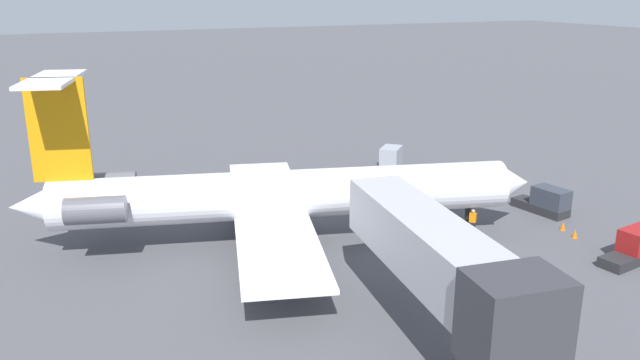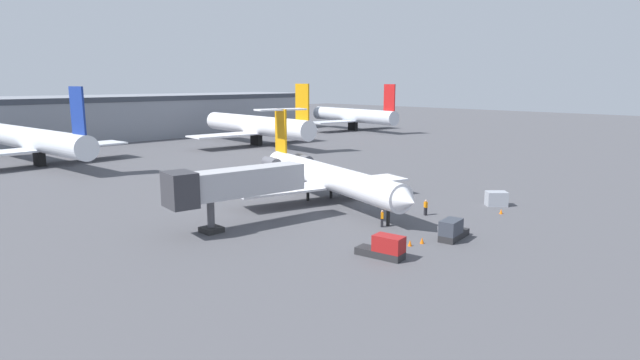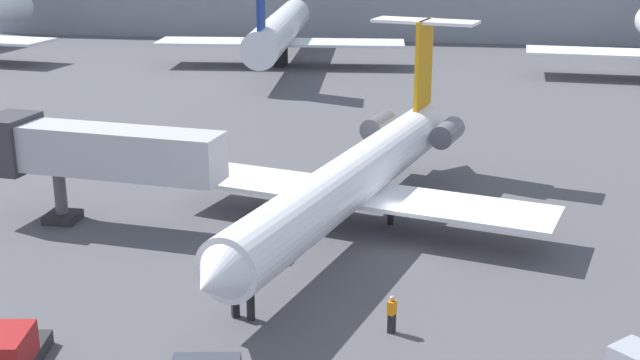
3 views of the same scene
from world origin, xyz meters
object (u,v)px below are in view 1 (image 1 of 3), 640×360
object	(u,v)px
cargo_container_uld	(391,156)
ground_crew_marshaller	(419,191)
traffic_cone_far	(563,226)
baggage_tug_lead	(546,202)
baggage_tug_trailing	(635,247)
traffic_cone_near	(432,169)
regional_jet	(273,194)
jet_bridge	(446,265)
ground_crew_loader	(472,222)
traffic_cone_mid	(575,234)

from	to	relation	value
cargo_container_uld	ground_crew_marshaller	bearing A→B (deg)	161.08
ground_crew_marshaller	traffic_cone_far	bearing A→B (deg)	-147.70
cargo_container_uld	traffic_cone_far	size ratio (longest dim) A/B	4.91
ground_crew_marshaller	baggage_tug_lead	distance (m)	8.78
baggage_tug_trailing	traffic_cone_near	distance (m)	20.19
regional_jet	baggage_tug_trailing	world-z (taller)	regional_jet
ground_crew_marshaller	traffic_cone_near	xyz separation A→B (m)	(6.23, -5.41, -0.58)
jet_bridge	baggage_tug_trailing	world-z (taller)	jet_bridge
jet_bridge	ground_crew_loader	distance (m)	15.21
traffic_cone_mid	traffic_cone_far	size ratio (longest dim) A/B	1.00
jet_bridge	ground_crew_loader	xyz separation A→B (m)	(10.95, -9.96, -3.50)
regional_jet	cargo_container_uld	bearing A→B (deg)	-51.75
cargo_container_uld	traffic_cone_near	distance (m)	3.89
jet_bridge	cargo_container_uld	size ratio (longest dim) A/B	5.26
baggage_tug_lead	traffic_cone_far	xyz separation A→B (m)	(-2.90, 1.23, -0.56)
ground_crew_loader	traffic_cone_far	xyz separation A→B (m)	(-1.77, -5.86, -0.58)
jet_bridge	cargo_container_uld	distance (m)	30.61
baggage_tug_lead	traffic_cone_mid	world-z (taller)	baggage_tug_lead
traffic_cone_near	traffic_cone_far	distance (m)	14.84
baggage_tug_lead	traffic_cone_mid	bearing A→B (deg)	159.80
baggage_tug_trailing	baggage_tug_lead	bearing A→B (deg)	-8.10
traffic_cone_mid	baggage_tug_lead	bearing A→B (deg)	-20.20
baggage_tug_lead	traffic_cone_near	bearing A→B (deg)	6.03
cargo_container_uld	traffic_cone_near	bearing A→B (deg)	-145.55
baggage_tug_trailing	traffic_cone_mid	xyz separation A→B (m)	(4.00, 0.39, -0.56)
ground_crew_loader	traffic_cone_near	xyz separation A→B (m)	(13.07, -5.82, -0.58)
ground_crew_loader	traffic_cone_mid	bearing A→B (deg)	-119.39
traffic_cone_mid	traffic_cone_far	bearing A→B (deg)	-13.89
baggage_tug_trailing	traffic_cone_far	world-z (taller)	baggage_tug_trailing
traffic_cone_near	baggage_tug_trailing	bearing A→B (deg)	-179.75
ground_crew_marshaller	ground_crew_loader	bearing A→B (deg)	176.52
cargo_container_uld	traffic_cone_mid	bearing A→B (deg)	-174.45
cargo_container_uld	traffic_cone_far	distance (m)	18.17
traffic_cone_mid	traffic_cone_near	bearing A→B (deg)	-1.05
jet_bridge	ground_crew_marshaller	size ratio (longest dim) A/B	8.42
ground_crew_loader	jet_bridge	bearing A→B (deg)	137.71
jet_bridge	ground_crew_loader	world-z (taller)	jet_bridge
cargo_container_uld	traffic_cone_mid	xyz separation A→B (m)	(-19.37, -1.88, -0.55)
traffic_cone_far	regional_jet	bearing A→B (deg)	71.88
traffic_cone_near	traffic_cone_mid	bearing A→B (deg)	178.95
jet_bridge	traffic_cone_near	xyz separation A→B (m)	(24.02, -15.78, -4.08)
traffic_cone_far	jet_bridge	bearing A→B (deg)	120.13
regional_jet	traffic_cone_near	xyz separation A→B (m)	(9.04, -17.69, -2.87)
ground_crew_loader	traffic_cone_near	world-z (taller)	ground_crew_loader
ground_crew_marshaller	traffic_cone_far	size ratio (longest dim) A/B	3.07
traffic_cone_mid	ground_crew_marshaller	bearing A→B (deg)	27.17
jet_bridge	ground_crew_marshaller	world-z (taller)	jet_bridge
cargo_container_uld	baggage_tug_trailing	bearing A→B (deg)	-174.45
ground_crew_marshaller	jet_bridge	bearing A→B (deg)	149.75
ground_crew_marshaller	baggage_tug_lead	size ratio (longest dim) A/B	0.41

